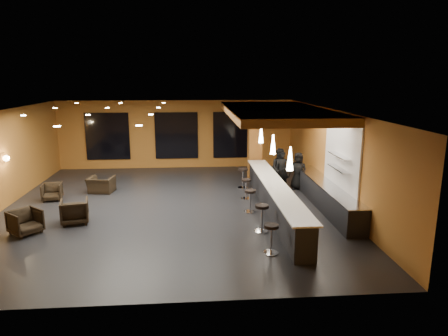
{
  "coord_description": "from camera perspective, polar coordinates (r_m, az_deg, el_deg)",
  "views": [
    {
      "loc": [
        0.85,
        -14.14,
        4.67
      ],
      "look_at": [
        2.0,
        0.5,
        1.3
      ],
      "focal_mm": 32.0,
      "sensor_mm": 36.0,
      "label": 1
    }
  ],
  "objects": [
    {
      "name": "staff_c",
      "position": [
        17.11,
        10.53,
        -0.41
      ],
      "size": [
        0.9,
        0.75,
        1.58
      ],
      "primitive_type": "imported",
      "rotation": [
        0.0,
        0.0,
        -0.37
      ],
      "color": "black",
      "rests_on": "floor"
    },
    {
      "name": "wall_right",
      "position": [
        15.35,
        15.41,
        1.49
      ],
      "size": [
        0.1,
        13.0,
        3.5
      ],
      "primitive_type": "cube",
      "color": "#A56525",
      "rests_on": "floor"
    },
    {
      "name": "bar_stool_0",
      "position": [
        10.91,
        6.75,
        -9.49
      ],
      "size": [
        0.42,
        0.42,
        0.82
      ],
      "rotation": [
        0.0,
        0.0,
        -0.39
      ],
      "color": "silver",
      "rests_on": "floor"
    },
    {
      "name": "bar_stool_2",
      "position": [
        14.04,
        3.75,
        -4.31
      ],
      "size": [
        0.41,
        0.41,
        0.81
      ],
      "rotation": [
        0.0,
        0.0,
        -0.4
      ],
      "color": "silver",
      "rests_on": "floor"
    },
    {
      "name": "armchair_d",
      "position": [
        17.2,
        -17.13,
        -2.3
      ],
      "size": [
        1.14,
        1.03,
        0.65
      ],
      "primitive_type": "imported",
      "rotation": [
        0.0,
        0.0,
        2.97
      ],
      "color": "black",
      "rests_on": "floor"
    },
    {
      "name": "wall_back",
      "position": [
        20.92,
        -6.79,
        4.8
      ],
      "size": [
        12.0,
        0.1,
        3.5
      ],
      "primitive_type": "cube",
      "color": "#A56525",
      "rests_on": "floor"
    },
    {
      "name": "window_right",
      "position": [
        20.91,
        1.47,
        4.75
      ],
      "size": [
        2.2,
        0.06,
        2.4
      ],
      "primitive_type": "cube",
      "color": "black",
      "rests_on": "wall_back"
    },
    {
      "name": "bar_stool_3",
      "position": [
        15.54,
        3.19,
        -2.62
      ],
      "size": [
        0.4,
        0.4,
        0.8
      ],
      "rotation": [
        0.0,
        0.0,
        -0.14
      ],
      "color": "silver",
      "rests_on": "floor"
    },
    {
      "name": "floor",
      "position": [
        14.93,
        -7.56,
        -5.62
      ],
      "size": [
        12.0,
        13.0,
        0.1
      ],
      "primitive_type": "cube",
      "color": "black",
      "rests_on": "ground"
    },
    {
      "name": "armchair_a",
      "position": [
        13.6,
        -26.52,
        -6.9
      ],
      "size": [
        1.15,
        1.15,
        0.75
      ],
      "primitive_type": "imported",
      "rotation": [
        0.0,
        0.0,
        0.86
      ],
      "color": "black",
      "rests_on": "floor"
    },
    {
      "name": "armchair_b",
      "position": [
        13.94,
        -20.56,
        -5.79
      ],
      "size": [
        1.02,
        1.03,
        0.79
      ],
      "primitive_type": "imported",
      "rotation": [
        0.0,
        0.0,
        3.37
      ],
      "color": "black",
      "rests_on": "floor"
    },
    {
      "name": "bar_stool_1",
      "position": [
        12.32,
        5.42,
        -6.65
      ],
      "size": [
        0.44,
        0.44,
        0.86
      ],
      "rotation": [
        0.0,
        0.0,
        0.02
      ],
      "color": "silver",
      "rests_on": "floor"
    },
    {
      "name": "bar_stool_4",
      "position": [
        17.03,
        2.72,
        -1.08
      ],
      "size": [
        0.44,
        0.44,
        0.86
      ],
      "rotation": [
        0.0,
        0.0,
        -0.35
      ],
      "color": "silver",
      "rests_on": "floor"
    },
    {
      "name": "wall_front",
      "position": [
        8.18,
        -10.28,
        -8.2
      ],
      "size": [
        12.0,
        0.1,
        3.5
      ],
      "primitive_type": "cube",
      "color": "#A56525",
      "rests_on": "floor"
    },
    {
      "name": "staff_a",
      "position": [
        16.91,
        8.28,
        -0.36
      ],
      "size": [
        0.63,
        0.44,
        1.65
      ],
      "primitive_type": "imported",
      "rotation": [
        0.0,
        0.0,
        -0.08
      ],
      "color": "black",
      "rests_on": "floor"
    },
    {
      "name": "armchair_c",
      "position": [
        16.79,
        -23.36,
        -3.14
      ],
      "size": [
        0.82,
        0.84,
        0.66
      ],
      "primitive_type": "imported",
      "rotation": [
        0.0,
        0.0,
        0.16
      ],
      "color": "black",
      "rests_on": "floor"
    },
    {
      "name": "prep_counter",
      "position": [
        15.07,
        14.31,
        -3.83
      ],
      "size": [
        0.7,
        6.0,
        0.86
      ],
      "primitive_type": "cube",
      "color": "black",
      "rests_on": "floor"
    },
    {
      "name": "prep_top",
      "position": [
        14.95,
        14.41,
        -2.16
      ],
      "size": [
        0.72,
        6.0,
        0.03
      ],
      "primitive_type": "cube",
      "color": "silver",
      "rests_on": "prep_counter"
    },
    {
      "name": "window_center",
      "position": [
        20.81,
        -6.8,
        4.62
      ],
      "size": [
        2.2,
        0.06,
        2.4
      ],
      "primitive_type": "cube",
      "color": "black",
      "rests_on": "wall_back"
    },
    {
      "name": "pendant_0",
      "position": [
        11.72,
        9.42,
        1.33
      ],
      "size": [
        0.2,
        0.2,
        0.7
      ],
      "primitive_type": "cone",
      "color": "white",
      "rests_on": "wood_soffit"
    },
    {
      "name": "ceiling",
      "position": [
        14.21,
        -7.99,
        8.28
      ],
      "size": [
        12.0,
        13.0,
        0.1
      ],
      "primitive_type": "cube",
      "color": "black"
    },
    {
      "name": "wall_shelf_upper",
      "position": [
        14.11,
        16.23,
        1.7
      ],
      "size": [
        0.3,
        1.5,
        0.03
      ],
      "primitive_type": "cube",
      "color": "silver",
      "rests_on": "wall_right"
    },
    {
      "name": "pendant_1",
      "position": [
        14.12,
        7.02,
        3.37
      ],
      "size": [
        0.2,
        0.2,
        0.7
      ],
      "primitive_type": "cone",
      "color": "white",
      "rests_on": "wood_soffit"
    },
    {
      "name": "wall_sconce",
      "position": [
        16.37,
        -28.68,
        1.23
      ],
      "size": [
        0.22,
        0.22,
        0.22
      ],
      "primitive_type": "sphere",
      "color": "#FFE5B2",
      "rests_on": "wall_left"
    },
    {
      "name": "bar_counter",
      "position": [
        14.07,
        7.22,
        -4.42
      ],
      "size": [
        0.6,
        8.0,
        1.0
      ],
      "primitive_type": "cube",
      "color": "black",
      "rests_on": "floor"
    },
    {
      "name": "wood_soffit",
      "position": [
        15.52,
        7.31,
        7.98
      ],
      "size": [
        3.6,
        8.0,
        0.28
      ],
      "primitive_type": "cube",
      "color": "#A56A30",
      "rests_on": "ceiling"
    },
    {
      "name": "wall_shelf_lower",
      "position": [
        14.2,
        16.11,
        -0.08
      ],
      "size": [
        0.3,
        1.5,
        0.03
      ],
      "primitive_type": "cube",
      "color": "silver",
      "rests_on": "wall_right"
    },
    {
      "name": "tile_backsplash",
      "position": [
        14.35,
        16.46,
        1.67
      ],
      "size": [
        0.06,
        3.2,
        2.4
      ],
      "primitive_type": "cube",
      "color": "white",
      "rests_on": "wall_right"
    },
    {
      "name": "column",
      "position": [
        18.2,
        4.43,
        3.65
      ],
      "size": [
        0.6,
        0.6,
        3.5
      ],
      "primitive_type": "cube",
      "color": "brown",
      "rests_on": "floor"
    },
    {
      "name": "bar_top",
      "position": [
        13.92,
        7.28,
        -2.36
      ],
      "size": [
        0.78,
        8.1,
        0.05
      ],
      "primitive_type": "cube",
      "color": "white",
      "rests_on": "bar_counter"
    },
    {
      "name": "window_left",
      "position": [
        21.25,
        -16.3,
        4.36
      ],
      "size": [
        2.2,
        0.06,
        2.4
      ],
      "primitive_type": "cube",
      "color": "black",
      "rests_on": "wall_back"
    },
    {
      "name": "pendant_2",
      "position": [
        16.55,
        5.32,
        4.81
      ],
      "size": [
        0.2,
        0.2,
        0.7
      ],
      "primitive_type": "cone",
      "color": "white",
      "rests_on": "wood_soffit"
    },
    {
      "name": "staff_b",
      "position": [
        16.96,
        8.08,
        -0.15
      ],
      "size": [
        0.98,
        0.85,
        1.75
      ],
      "primitive_type": "imported",
      "rotation": [
        0.0,
        0.0,
        -0.24
      ],
      "color": "black",
      "rests_on": "floor"
    }
  ]
}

